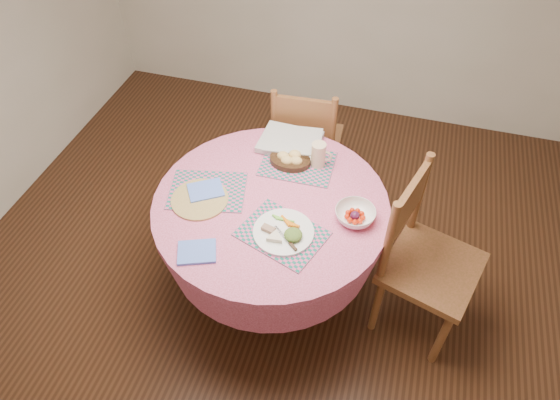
{
  "coord_description": "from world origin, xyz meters",
  "views": [
    {
      "loc": [
        0.54,
        -1.7,
        2.63
      ],
      "look_at": [
        0.05,
        0.0,
        0.78
      ],
      "focal_mm": 32.0,
      "sensor_mm": 36.0,
      "label": 1
    }
  ],
  "objects": [
    {
      "name": "wicker_trivet",
      "position": [
        -0.36,
        -0.09,
        0.76
      ],
      "size": [
        0.3,
        0.3,
        0.01
      ],
      "primitive_type": "cylinder",
      "color": "#9D7F44",
      "rests_on": "dining_table"
    },
    {
      "name": "ground",
      "position": [
        0.0,
        0.0,
        0.0
      ],
      "size": [
        4.0,
        4.0,
        0.0
      ],
      "primitive_type": "plane",
      "color": "#331C0F",
      "rests_on": "ground"
    },
    {
      "name": "latte_mug",
      "position": [
        0.17,
        0.35,
        0.83
      ],
      "size": [
        0.12,
        0.08,
        0.15
      ],
      "color": "beige",
      "rests_on": "placemat_back"
    },
    {
      "name": "dinner_plate",
      "position": [
        0.13,
        -0.19,
        0.77
      ],
      "size": [
        0.3,
        0.3,
        0.05
      ],
      "rotation": [
        0.0,
        0.0,
        -0.25
      ],
      "color": "white",
      "rests_on": "placemat_front"
    },
    {
      "name": "placemat_back",
      "position": [
        0.06,
        0.32,
        0.75
      ],
      "size": [
        0.41,
        0.31,
        0.01
      ],
      "primitive_type": "cube",
      "rotation": [
        0.0,
        0.0,
        0.02
      ],
      "color": "#126555",
      "rests_on": "dining_table"
    },
    {
      "name": "fruit_bowl",
      "position": [
        0.44,
        0.0,
        0.78
      ],
      "size": [
        0.21,
        0.21,
        0.06
      ],
      "rotation": [
        0.0,
        0.0,
        -0.04
      ],
      "color": "white",
      "rests_on": "dining_table"
    },
    {
      "name": "dining_table",
      "position": [
        0.0,
        0.0,
        0.56
      ],
      "size": [
        1.24,
        1.24,
        0.75
      ],
      "color": "pink",
      "rests_on": "ground"
    },
    {
      "name": "napkin_far",
      "position": [
        -0.35,
        -0.03,
        0.76
      ],
      "size": [
        0.23,
        0.22,
        0.01
      ],
      "primitive_type": "cube",
      "rotation": [
        0.0,
        0.0,
        0.57
      ],
      "color": "#5779E1",
      "rests_on": "placemat_left"
    },
    {
      "name": "chair_right",
      "position": [
        0.82,
        0.03,
        0.54
      ],
      "size": [
        0.58,
        0.59,
        1.04
      ],
      "rotation": [
        0.0,
        0.0,
        1.28
      ],
      "color": "brown",
      "rests_on": "ground"
    },
    {
      "name": "placemat_left",
      "position": [
        -0.35,
        -0.02,
        0.75
      ],
      "size": [
        0.46,
        0.38,
        0.01
      ],
      "primitive_type": "cube",
      "rotation": [
        0.0,
        0.0,
        0.22
      ],
      "color": "#126555",
      "rests_on": "dining_table"
    },
    {
      "name": "newspaper_stack",
      "position": [
        -0.02,
        0.47,
        0.78
      ],
      "size": [
        0.37,
        0.29,
        0.04
      ],
      "rotation": [
        0.0,
        0.0,
        -0.04
      ],
      "color": "silver",
      "rests_on": "dining_table"
    },
    {
      "name": "placemat_front",
      "position": [
        0.12,
        -0.19,
        0.75
      ],
      "size": [
        0.48,
        0.42,
        0.01
      ],
      "primitive_type": "cube",
      "rotation": [
        0.0,
        0.0,
        -0.34
      ],
      "color": "#126555",
      "rests_on": "dining_table"
    },
    {
      "name": "room_envelope",
      "position": [
        0.0,
        0.0,
        1.71
      ],
      "size": [
        4.01,
        4.01,
        2.71
      ],
      "color": "silver",
      "rests_on": "ground"
    },
    {
      "name": "chair_back",
      "position": [
        -0.01,
        0.82,
        0.5
      ],
      "size": [
        0.47,
        0.45,
        0.96
      ],
      "rotation": [
        0.0,
        0.0,
        3.21
      ],
      "color": "brown",
      "rests_on": "ground"
    },
    {
      "name": "napkin_near",
      "position": [
        -0.24,
        -0.42,
        0.76
      ],
      "size": [
        0.22,
        0.2,
        0.01
      ],
      "primitive_type": "cube",
      "rotation": [
        0.0,
        0.0,
        0.38
      ],
      "color": "#5779E1",
      "rests_on": "dining_table"
    },
    {
      "name": "bread_bowl",
      "position": [
        0.02,
        0.31,
        0.78
      ],
      "size": [
        0.23,
        0.23,
        0.08
      ],
      "color": "black",
      "rests_on": "placemat_back"
    }
  ]
}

